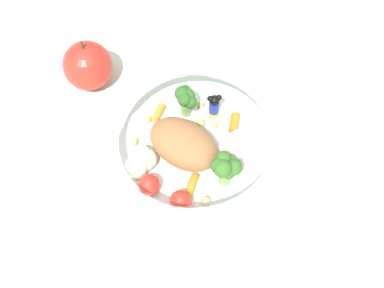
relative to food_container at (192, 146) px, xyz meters
name	(u,v)px	position (x,y,z in m)	size (l,w,h in m)	color
ground_plane	(200,149)	(0.01, 0.01, -0.03)	(2.40, 2.40, 0.00)	silver
food_container	(192,146)	(0.00, 0.00, 0.00)	(0.22, 0.22, 0.07)	white
loose_apple	(88,66)	(-0.15, 0.13, 0.00)	(0.07, 0.07, 0.08)	red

